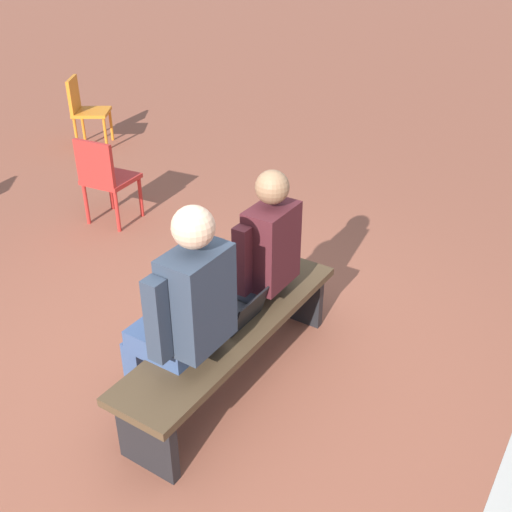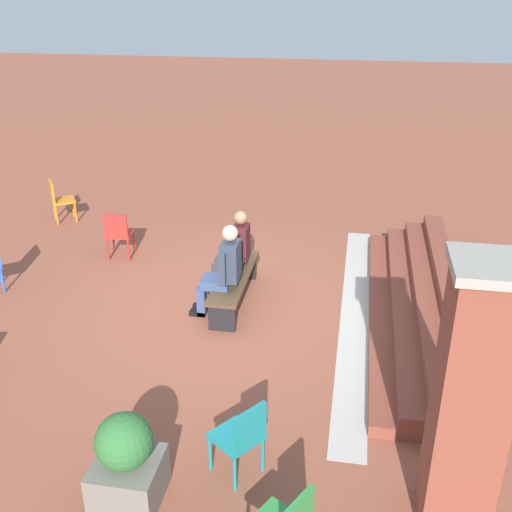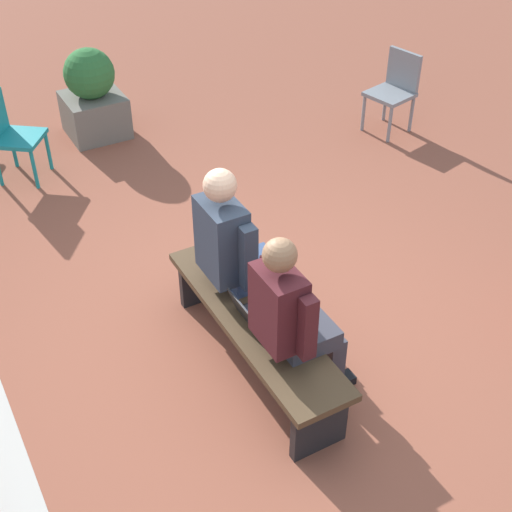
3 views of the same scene
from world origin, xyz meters
name	(u,v)px [view 1 (image 1 of 3)]	position (x,y,z in m)	size (l,w,h in m)	color
ground_plane	(214,394)	(0.00, 0.00, 0.00)	(60.00, 60.00, 0.00)	brown
bench	(234,336)	(-0.17, 0.04, 0.35)	(1.80, 0.44, 0.45)	#4C3823
person_student	(257,258)	(-0.53, -0.02, 0.70)	(0.52, 0.66, 1.31)	#383842
person_adult	(182,312)	(0.20, -0.03, 0.73)	(0.56, 0.71, 1.38)	#384C75
laptop	(239,314)	(-0.21, 0.05, 0.50)	(0.32, 0.29, 0.21)	black
plastic_chair_by_pillar	(105,176)	(-1.35, -2.21, 0.48)	(0.46, 0.46, 0.84)	red
plastic_chair_near_bench_right	(85,107)	(-2.80, -4.02, 0.48)	(0.58, 0.58, 0.84)	orange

